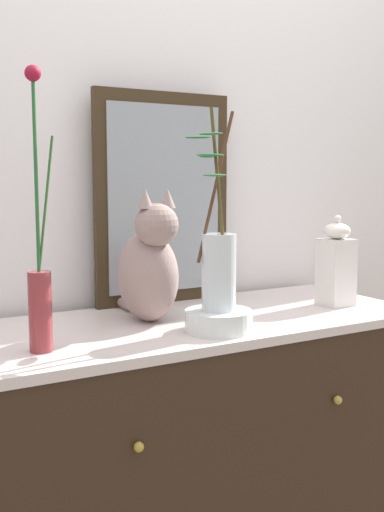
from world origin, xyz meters
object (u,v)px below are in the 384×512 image
(cat_sitting, at_px, (148,268))
(bowl_porcelain, at_px, (219,321))
(vase_glass_clear, at_px, (218,263))
(mirror_leaning, at_px, (163,199))
(sideboard, at_px, (192,473))
(vase_slim_green, at_px, (40,287))
(jar_lidded_porcelain, at_px, (336,265))

(cat_sitting, relative_size, bowl_porcelain, 2.50)
(vase_glass_clear, bearing_deg, mirror_leaning, 82.93)
(cat_sitting, height_order, vase_glass_clear, vase_glass_clear)
(bowl_porcelain, relative_size, vase_glass_clear, 0.34)
(mirror_leaning, bearing_deg, bowl_porcelain, -96.90)
(sideboard, relative_size, bowl_porcelain, 7.63)
(bowl_porcelain, distance_m, vase_glass_clear, 0.15)
(vase_slim_green, bearing_deg, vase_glass_clear, -5.04)
(mirror_leaning, distance_m, vase_slim_green, 0.65)
(mirror_leaning, bearing_deg, vase_glass_clear, -97.07)
(mirror_leaning, bearing_deg, jar_lidded_porcelain, -34.92)
(bowl_porcelain, bearing_deg, vase_glass_clear, 129.49)
(cat_sitting, xyz_separation_m, jar_lidded_porcelain, (0.60, -0.10, -0.02))
(vase_glass_clear, bearing_deg, vase_slim_green, 174.96)
(sideboard, distance_m, cat_sitting, 0.63)
(mirror_leaning, distance_m, cat_sitting, 0.32)
(vase_slim_green, bearing_deg, sideboard, 14.04)
(cat_sitting, distance_m, jar_lidded_porcelain, 0.61)
(bowl_porcelain, height_order, vase_glass_clear, vase_glass_clear)
(sideboard, relative_size, cat_sitting, 3.05)
(sideboard, height_order, vase_glass_clear, vase_glass_clear)
(cat_sitting, height_order, vase_slim_green, vase_slim_green)
(cat_sitting, xyz_separation_m, vase_glass_clear, (0.11, -0.19, 0.03))
(sideboard, relative_size, jar_lidded_porcelain, 4.76)
(mirror_leaning, height_order, cat_sitting, mirror_leaning)
(sideboard, bearing_deg, vase_glass_clear, -94.09)
(sideboard, xyz_separation_m, vase_slim_green, (-0.47, -0.12, 0.61))
(cat_sitting, relative_size, vase_glass_clear, 0.85)
(sideboard, xyz_separation_m, mirror_leaning, (0.04, 0.25, 0.80))
(vase_slim_green, xyz_separation_m, vase_glass_clear, (0.45, -0.04, 0.03))
(cat_sitting, bearing_deg, mirror_leaning, 53.87)
(bowl_porcelain, height_order, jar_lidded_porcelain, jar_lidded_porcelain)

